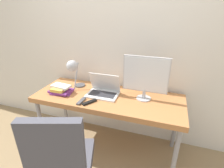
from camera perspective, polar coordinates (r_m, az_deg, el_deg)
ground_plane at (r=2.31m, az=-4.17°, el=-24.85°), size 12.00×12.00×0.00m
wall_back at (r=2.24m, az=2.02°, el=12.85°), size 8.00×0.05×2.60m
desk at (r=2.10m, az=-1.31°, el=-5.56°), size 1.75×0.66×0.76m
laptop at (r=2.09m, az=-2.88°, el=-2.11°), size 0.37×0.26×0.26m
monitor at (r=1.93m, az=10.89°, el=2.46°), size 0.50×0.17×0.50m
desk_lamp at (r=2.16m, az=-12.55°, el=5.02°), size 0.14×0.28×0.39m
office_chair at (r=1.58m, az=-16.05°, el=-23.03°), size 0.59×0.62×1.09m
book_stack at (r=2.21m, az=-16.39°, el=-1.75°), size 0.28×0.21×0.10m
tv_remote at (r=1.97m, az=-10.03°, el=-5.53°), size 0.04×0.16×0.02m
media_remote at (r=1.94m, az=-7.37°, el=-5.91°), size 0.13×0.17×0.02m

